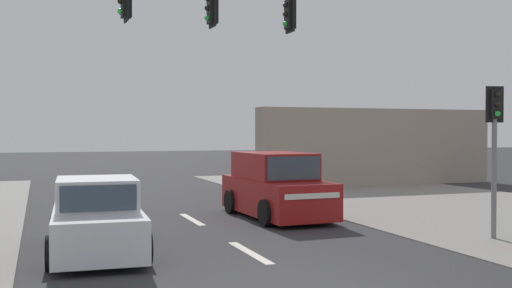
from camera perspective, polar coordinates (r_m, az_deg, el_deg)
ground_plane at (r=9.88m, az=5.34°, el=-13.49°), size 140.00×140.00×0.00m
lane_dash_mid at (r=12.59m, az=-0.60°, el=-10.28°), size 0.20×2.40×0.01m
lane_dash_far at (r=17.32m, az=-6.14°, el=-7.14°), size 0.20×2.40×0.01m
traffic_signal_mast at (r=13.03m, az=-13.73°, el=9.30°), size 6.89×0.56×6.00m
pedestal_signal_right_kerb at (r=14.93m, az=21.77°, el=0.75°), size 0.44×0.30×3.56m
shopfront_wall_far at (r=28.90m, az=11.52°, el=-0.27°), size 12.00×1.00×3.60m
sedan_receding_far at (r=12.76m, az=-14.92°, el=-6.98°), size 2.05×4.31×1.56m
suv_oncoming_near at (r=17.52m, az=1.90°, el=-4.14°), size 2.17×4.59×1.90m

